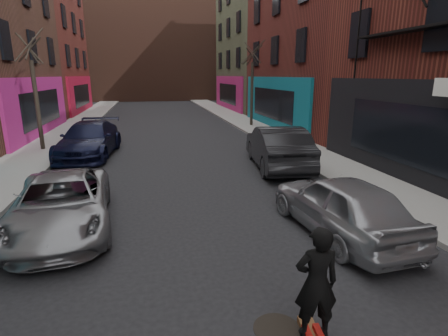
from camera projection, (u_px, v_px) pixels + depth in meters
name	position (u px, v px, depth m)	size (l,w,h in m)	color
sidewalk_left	(84.00, 120.00, 28.45)	(2.50, 84.00, 0.13)	gray
sidewalk_right	(233.00, 116.00, 31.00)	(2.50, 84.00, 0.13)	gray
building_far	(152.00, 52.00, 52.49)	(40.00, 10.00, 14.00)	#47281E
tree_left_far	(34.00, 80.00, 16.27)	(2.00, 2.00, 6.50)	black
tree_right_far	(252.00, 76.00, 24.43)	(2.00, 2.00, 6.80)	black
parked_left_far	(62.00, 204.00, 8.34)	(2.18, 4.72, 1.31)	gray
parked_left_end	(89.00, 139.00, 15.96)	(2.17, 5.34, 1.55)	black
parked_right_far	(341.00, 205.00, 8.08)	(1.70, 4.22, 1.44)	#929399
parked_right_end	(277.00, 147.00, 13.95)	(1.78, 5.12, 1.69)	black
skateboarder	(316.00, 283.00, 4.70)	(0.60, 0.39, 1.64)	black
manhole	(277.00, 329.00, 5.15)	(0.70, 0.70, 0.01)	black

